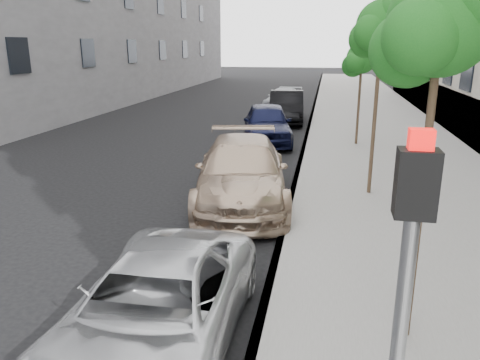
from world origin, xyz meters
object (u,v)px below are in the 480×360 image
(tree_near, at_px, (443,23))
(sedan_black, at_px, (286,107))
(signal_pole, at_px, (401,323))
(sedan_rear, at_px, (283,99))
(tree_far, at_px, (363,58))
(sedan_blue, at_px, (267,123))
(tree_mid, at_px, (383,26))
(suv, at_px, (242,172))
(minivan, at_px, (156,309))

(tree_near, distance_m, sedan_black, 19.27)
(signal_pole, relative_size, sedan_rear, 0.77)
(tree_near, relative_size, sedan_rear, 1.12)
(tree_far, bearing_deg, sedan_blue, 176.31)
(tree_mid, xyz_separation_m, sedan_blue, (-3.66, 6.74, -3.58))
(tree_mid, relative_size, sedan_blue, 1.06)
(tree_far, relative_size, suv, 0.73)
(sedan_blue, relative_size, sedan_rear, 1.09)
(tree_far, xyz_separation_m, suv, (-3.33, -7.49, -2.65))
(tree_far, distance_m, sedan_blue, 4.52)
(sedan_rear, bearing_deg, tree_mid, -68.58)
(tree_mid, distance_m, tree_far, 6.57)
(tree_far, relative_size, minivan, 0.89)
(signal_pole, relative_size, sedan_black, 0.69)
(tree_mid, height_order, sedan_rear, tree_mid)
(signal_pole, xyz_separation_m, sedan_rear, (-3.28, 27.01, -1.60))
(minivan, xyz_separation_m, suv, (-0.00, 6.30, 0.17))
(suv, height_order, sedan_blue, same)
(sedan_rear, bearing_deg, suv, -79.43)
(tree_near, xyz_separation_m, tree_far, (0.00, 13.00, -0.75))
(tree_mid, distance_m, signal_pole, 9.87)
(sedan_blue, bearing_deg, sedan_rear, 82.39)
(tree_far, xyz_separation_m, sedan_black, (-3.33, 5.67, -2.66))
(suv, xyz_separation_m, sedan_black, (0.00, 13.16, -0.00))
(sedan_black, bearing_deg, tree_far, -63.80)
(tree_near, height_order, sedan_rear, tree_near)
(signal_pole, bearing_deg, minivan, 139.09)
(tree_far, bearing_deg, suv, -113.94)
(sedan_black, bearing_deg, signal_pole, -87.35)
(tree_near, height_order, minivan, tree_near)
(sedan_black, bearing_deg, sedan_blue, -97.69)
(suv, bearing_deg, sedan_rear, 82.85)
(tree_mid, height_order, sedan_blue, tree_mid)
(minivan, relative_size, sedan_rear, 1.06)
(signal_pole, distance_m, sedan_black, 21.98)
(tree_far, height_order, minivan, tree_far)
(tree_mid, xyz_separation_m, signal_pole, (-0.71, -9.61, -2.15))
(tree_mid, xyz_separation_m, tree_far, (-0.00, 6.50, -0.93))
(minivan, xyz_separation_m, sedan_black, (0.00, 19.46, 0.17))
(tree_far, bearing_deg, sedan_rear, 110.09)
(sedan_blue, bearing_deg, suv, -96.93)
(tree_near, xyz_separation_m, sedan_black, (-3.33, 18.67, -3.40))
(suv, distance_m, sedan_rear, 18.41)
(tree_mid, relative_size, minivan, 1.10)
(tree_far, xyz_separation_m, sedan_blue, (-3.66, 0.24, -2.65))
(minivan, xyz_separation_m, sedan_rear, (-0.66, 24.70, -0.01))
(sedan_rear, bearing_deg, minivan, -79.96)
(tree_far, height_order, signal_pole, tree_far)
(signal_pole, bearing_deg, tree_far, 88.01)
(tree_near, xyz_separation_m, tree_mid, (0.00, 6.50, 0.18))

